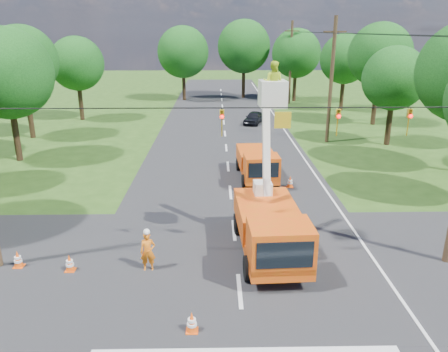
{
  "coord_description": "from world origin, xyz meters",
  "views": [
    {
      "loc": [
        -0.82,
        -13.53,
        8.95
      ],
      "look_at": [
        -0.46,
        5.36,
        2.6
      ],
      "focal_mm": 35.0,
      "sensor_mm": 36.0,
      "label": 1
    }
  ],
  "objects_px": {
    "tree_left_e": "(22,61)",
    "tree_right_d": "(380,55)",
    "tree_far_a": "(183,52)",
    "traffic_cone_5": "(18,259)",
    "pole_right_far": "(291,62)",
    "tree_right_c": "(394,79)",
    "tree_left_d": "(7,74)",
    "tree_far_c": "(296,53)",
    "tree_left_f": "(77,64)",
    "bucket_truck": "(270,219)",
    "traffic_cone_8": "(192,322)",
    "traffic_cone_7": "(270,154)",
    "second_truck": "(257,163)",
    "traffic_cone_4": "(70,263)",
    "distant_car": "(254,118)",
    "traffic_cone_2": "(253,196)",
    "ground_worker": "(148,252)",
    "traffic_cone_3": "(290,182)",
    "tree_right_e": "(345,59)",
    "tree_far_b": "(244,47)",
    "pole_right_mid": "(331,80)"
  },
  "relations": [
    {
      "from": "tree_far_a",
      "to": "traffic_cone_8",
      "type": "bearing_deg",
      "value": -85.88
    },
    {
      "from": "traffic_cone_4",
      "to": "tree_right_e",
      "type": "height_order",
      "value": "tree_right_e"
    },
    {
      "from": "tree_far_c",
      "to": "tree_right_c",
      "type": "bearing_deg",
      "value": -80.86
    },
    {
      "from": "second_truck",
      "to": "tree_right_e",
      "type": "xyz_separation_m",
      "value": [
        12.05,
        24.61,
        4.75
      ]
    },
    {
      "from": "tree_far_a",
      "to": "traffic_cone_7",
      "type": "bearing_deg",
      "value": -73.75
    },
    {
      "from": "tree_far_a",
      "to": "distant_car",
      "type": "bearing_deg",
      "value": -62.81
    },
    {
      "from": "bucket_truck",
      "to": "tree_far_c",
      "type": "height_order",
      "value": "tree_far_c"
    },
    {
      "from": "tree_right_c",
      "to": "bucket_truck",
      "type": "bearing_deg",
      "value": -122.84
    },
    {
      "from": "traffic_cone_3",
      "to": "distant_car",
      "type": "bearing_deg",
      "value": 91.84
    },
    {
      "from": "tree_left_f",
      "to": "traffic_cone_2",
      "type": "bearing_deg",
      "value": -55.67
    },
    {
      "from": "pole_right_far",
      "to": "tree_left_f",
      "type": "bearing_deg",
      "value": -156.77
    },
    {
      "from": "traffic_cone_8",
      "to": "tree_left_e",
      "type": "bearing_deg",
      "value": 120.15
    },
    {
      "from": "tree_far_a",
      "to": "tree_far_c",
      "type": "bearing_deg",
      "value": -3.95
    },
    {
      "from": "traffic_cone_3",
      "to": "tree_right_d",
      "type": "distance_m",
      "value": 22.23
    },
    {
      "from": "traffic_cone_4",
      "to": "traffic_cone_8",
      "type": "xyz_separation_m",
      "value": [
        4.93,
        -3.7,
        0.0
      ]
    },
    {
      "from": "bucket_truck",
      "to": "pole_right_far",
      "type": "relative_size",
      "value": 0.79
    },
    {
      "from": "ground_worker",
      "to": "traffic_cone_3",
      "type": "bearing_deg",
      "value": 48.83
    },
    {
      "from": "traffic_cone_4",
      "to": "tree_right_c",
      "type": "height_order",
      "value": "tree_right_c"
    },
    {
      "from": "second_truck",
      "to": "tree_far_a",
      "type": "bearing_deg",
      "value": 98.81
    },
    {
      "from": "second_truck",
      "to": "pole_right_far",
      "type": "xyz_separation_m",
      "value": [
        6.75,
        29.61,
        4.04
      ]
    },
    {
      "from": "tree_right_d",
      "to": "tree_far_a",
      "type": "bearing_deg",
      "value": 141.06
    },
    {
      "from": "ground_worker",
      "to": "tree_right_d",
      "type": "distance_m",
      "value": 33.49
    },
    {
      "from": "bucket_truck",
      "to": "traffic_cone_5",
      "type": "bearing_deg",
      "value": -178.23
    },
    {
      "from": "tree_left_f",
      "to": "pole_right_far",
      "type": "bearing_deg",
      "value": 23.23
    },
    {
      "from": "bucket_truck",
      "to": "tree_left_d",
      "type": "height_order",
      "value": "tree_left_d"
    },
    {
      "from": "traffic_cone_2",
      "to": "traffic_cone_4",
      "type": "xyz_separation_m",
      "value": [
        -7.7,
        -7.08,
        0.0
      ]
    },
    {
      "from": "traffic_cone_7",
      "to": "tree_far_b",
      "type": "distance_m",
      "value": 30.63
    },
    {
      "from": "pole_right_far",
      "to": "tree_right_e",
      "type": "height_order",
      "value": "pole_right_far"
    },
    {
      "from": "ground_worker",
      "to": "tree_left_d",
      "type": "distance_m",
      "value": 19.98
    },
    {
      "from": "ground_worker",
      "to": "traffic_cone_7",
      "type": "xyz_separation_m",
      "value": [
        6.62,
        15.5,
        -0.46
      ]
    },
    {
      "from": "traffic_cone_8",
      "to": "pole_right_mid",
      "type": "distance_m",
      "value": 26.62
    },
    {
      "from": "ground_worker",
      "to": "tree_right_c",
      "type": "distance_m",
      "value": 26.01
    },
    {
      "from": "tree_far_a",
      "to": "traffic_cone_5",
      "type": "bearing_deg",
      "value": -94.85
    },
    {
      "from": "traffic_cone_7",
      "to": "second_truck",
      "type": "bearing_deg",
      "value": -106.66
    },
    {
      "from": "ground_worker",
      "to": "tree_left_d",
      "type": "height_order",
      "value": "tree_left_d"
    },
    {
      "from": "traffic_cone_3",
      "to": "tree_left_f",
      "type": "distance_m",
      "value": 28.5
    },
    {
      "from": "distant_car",
      "to": "traffic_cone_2",
      "type": "distance_m",
      "value": 20.93
    },
    {
      "from": "bucket_truck",
      "to": "distant_car",
      "type": "height_order",
      "value": "bucket_truck"
    },
    {
      "from": "traffic_cone_7",
      "to": "tree_right_c",
      "type": "height_order",
      "value": "tree_right_c"
    },
    {
      "from": "tree_left_e",
      "to": "tree_left_f",
      "type": "height_order",
      "value": "tree_left_e"
    },
    {
      "from": "tree_left_d",
      "to": "tree_left_e",
      "type": "height_order",
      "value": "tree_left_e"
    },
    {
      "from": "bucket_truck",
      "to": "tree_right_d",
      "type": "distance_m",
      "value": 29.97
    },
    {
      "from": "pole_right_far",
      "to": "tree_left_d",
      "type": "height_order",
      "value": "pole_right_far"
    },
    {
      "from": "second_truck",
      "to": "traffic_cone_4",
      "type": "xyz_separation_m",
      "value": [
        -8.27,
        -10.86,
        -0.71
      ]
    },
    {
      "from": "tree_left_e",
      "to": "tree_right_d",
      "type": "distance_m",
      "value": 31.99
    },
    {
      "from": "traffic_cone_4",
      "to": "tree_far_b",
      "type": "distance_m",
      "value": 46.9
    },
    {
      "from": "second_truck",
      "to": "tree_far_c",
      "type": "bearing_deg",
      "value": 73.34
    },
    {
      "from": "tree_right_d",
      "to": "tree_far_c",
      "type": "relative_size",
      "value": 1.06
    },
    {
      "from": "pole_right_far",
      "to": "tree_right_c",
      "type": "relative_size",
      "value": 1.28
    },
    {
      "from": "distant_car",
      "to": "traffic_cone_2",
      "type": "height_order",
      "value": "distant_car"
    }
  ]
}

